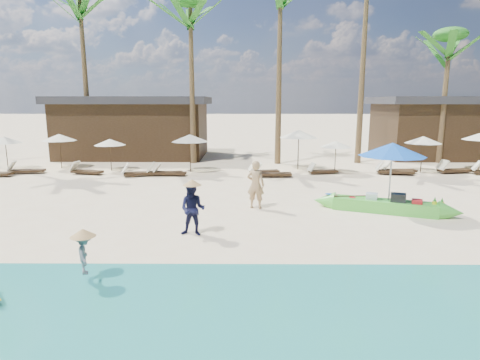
{
  "coord_description": "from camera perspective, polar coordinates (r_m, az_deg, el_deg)",
  "views": [
    {
      "loc": [
        -0.09,
        -11.83,
        3.97
      ],
      "look_at": [
        -0.2,
        2.0,
        1.25
      ],
      "focal_mm": 30.0,
      "sensor_mm": 36.0,
      "label": 1
    }
  ],
  "objects": [
    {
      "name": "wet_sand_strip",
      "position": [
        7.9,
        1.09,
        -19.03
      ],
      "size": [
        240.0,
        4.5,
        0.01
      ],
      "primitive_type": "cube",
      "color": "tan",
      "rests_on": "ground"
    },
    {
      "name": "palm_4",
      "position": [
        26.52,
        5.75,
        22.98
      ],
      "size": [
        2.08,
        2.08,
        11.7
      ],
      "color": "brown",
      "rests_on": "ground"
    },
    {
      "name": "pavilion_east",
      "position": [
        32.59,
        26.28,
        6.85
      ],
      "size": [
        8.8,
        6.6,
        4.3
      ],
      "color": "#322214",
      "rests_on": "ground"
    },
    {
      "name": "resort_parasol_3",
      "position": [
        26.38,
        -24.33,
        5.54
      ],
      "size": [
        2.01,
        2.01,
        2.07
      ],
      "color": "#322214",
      "rests_on": "ground"
    },
    {
      "name": "resort_parasol_4",
      "position": [
        24.4,
        -18.03,
        5.14
      ],
      "size": [
        1.79,
        1.79,
        1.85
      ],
      "color": "#322214",
      "rests_on": "ground"
    },
    {
      "name": "palm_2",
      "position": [
        29.3,
        -21.69,
        20.6
      ],
      "size": [
        2.08,
        2.08,
        11.33
      ],
      "color": "brown",
      "rests_on": "ground"
    },
    {
      "name": "lounger_6_left",
      "position": [
        22.32,
        3.17,
        1.35
      ],
      "size": [
        1.79,
        0.87,
        0.58
      ],
      "rotation": [
        0.0,
        0.0,
        0.21
      ],
      "color": "#322214",
      "rests_on": "ground"
    },
    {
      "name": "resort_parasol_5",
      "position": [
        22.97,
        -7.16,
        5.93
      ],
      "size": [
        2.08,
        2.08,
        2.15
      ],
      "color": "#322214",
      "rests_on": "ground"
    },
    {
      "name": "resort_parasol_7",
      "position": [
        23.01,
        13.49,
        5.0
      ],
      "size": [
        1.77,
        1.77,
        1.82
      ],
      "color": "#322214",
      "rests_on": "ground"
    },
    {
      "name": "lounger_7_left",
      "position": [
        22.75,
        11.48,
        1.32
      ],
      "size": [
        1.74,
        0.84,
        0.57
      ],
      "rotation": [
        0.0,
        0.0,
        0.2
      ],
      "color": "#322214",
      "rests_on": "ground"
    },
    {
      "name": "vendor_yellow",
      "position": [
        9.68,
        -21.25,
        -9.77
      ],
      "size": [
        0.53,
        0.68,
        0.93
      ],
      "primitive_type": "imported",
      "rotation": [
        0.0,
        0.0,
        1.93
      ],
      "color": "gray",
      "rests_on": "ground"
    },
    {
      "name": "green_canoe",
      "position": [
        15.54,
        19.82,
        -3.43
      ],
      "size": [
        5.5,
        2.44,
        0.73
      ],
      "rotation": [
        0.0,
        0.0,
        -0.37
      ],
      "color": "green",
      "rests_on": "ground"
    },
    {
      "name": "lounger_3_left",
      "position": [
        25.41,
        -28.27,
        1.27
      ],
      "size": [
        1.96,
        0.95,
        0.64
      ],
      "rotation": [
        0.0,
        0.0,
        0.21
      ],
      "color": "#322214",
      "rests_on": "ground"
    },
    {
      "name": "lounger_4_left",
      "position": [
        22.27,
        -14.27,
        1.06
      ],
      "size": [
        1.99,
        1.09,
        0.65
      ],
      "rotation": [
        0.0,
        0.0,
        0.28
      ],
      "color": "#322214",
      "rests_on": "ground"
    },
    {
      "name": "lounger_3_right",
      "position": [
        23.82,
        -21.18,
        1.26
      ],
      "size": [
        1.91,
        0.96,
        0.62
      ],
      "rotation": [
        0.0,
        0.0,
        -0.23
      ],
      "color": "#322214",
      "rests_on": "ground"
    },
    {
      "name": "palm_3",
      "position": [
        26.71,
        -7.04,
        20.96
      ],
      "size": [
        2.08,
        2.08,
        10.52
      ],
      "color": "brown",
      "rests_on": "ground"
    },
    {
      "name": "lounger_8_left",
      "position": [
        24.18,
        21.44,
        1.4
      ],
      "size": [
        1.91,
        0.65,
        0.64
      ],
      "rotation": [
        0.0,
        0.0,
        0.04
      ],
      "color": "#322214",
      "rests_on": "ground"
    },
    {
      "name": "ground",
      "position": [
        12.48,
        0.85,
        -7.44
      ],
      "size": [
        240.0,
        240.0,
        0.0
      ],
      "primitive_type": "plane",
      "color": "beige",
      "rests_on": "ground"
    },
    {
      "name": "vendor_green",
      "position": [
        12.09,
        -6.74,
        -4.18
      ],
      "size": [
        0.85,
        0.71,
        1.6
      ],
      "primitive_type": "imported",
      "rotation": [
        0.0,
        0.0,
        -0.14
      ],
      "color": "#131434",
      "rests_on": "ground"
    },
    {
      "name": "lounger_5_left",
      "position": [
        22.19,
        -10.92,
        1.16
      ],
      "size": [
        1.92,
        0.7,
        0.64
      ],
      "rotation": [
        0.0,
        0.0,
        0.06
      ],
      "color": "#322214",
      "rests_on": "ground"
    },
    {
      "name": "pavilion_west",
      "position": [
        30.43,
        -14.73,
        7.39
      ],
      "size": [
        10.8,
        6.6,
        4.3
      ],
      "color": "#322214",
      "rests_on": "ground"
    },
    {
      "name": "resort_parasol_6",
      "position": [
        23.9,
        8.35,
        6.52
      ],
      "size": [
        2.27,
        2.27,
        2.34
      ],
      "color": "#322214",
      "rests_on": "ground"
    },
    {
      "name": "lounger_7_right",
      "position": [
        23.64,
        20.88,
        1.26
      ],
      "size": [
        2.08,
        0.97,
        0.68
      ],
      "rotation": [
        0.0,
        0.0,
        -0.18
      ],
      "color": "#322214",
      "rests_on": "ground"
    },
    {
      "name": "lounger_4_right",
      "position": [
        22.09,
        -10.17,
        1.09
      ],
      "size": [
        1.78,
        0.67,
        0.59
      ],
      "rotation": [
        0.0,
        0.0,
        -0.08
      ],
      "color": "#322214",
      "rests_on": "ground"
    },
    {
      "name": "resort_parasol_2",
      "position": [
        27.22,
        -30.44,
        4.93
      ],
      "size": [
        1.9,
        1.9,
        1.96
      ],
      "color": "#322214",
      "rests_on": "ground"
    },
    {
      "name": "blue_umbrella",
      "position": [
        15.31,
        20.84,
        4.07
      ],
      "size": [
        2.35,
        2.35,
        2.53
      ],
      "color": "#99999E",
      "rests_on": "ground"
    },
    {
      "name": "lounger_9_left",
      "position": [
        25.5,
        28.05,
        1.35
      ],
      "size": [
        2.08,
        0.96,
        0.68
      ],
      "rotation": [
        0.0,
        0.0,
        0.18
      ],
      "color": "#322214",
      "rests_on": "ground"
    },
    {
      "name": "resort_parasol_8",
      "position": [
        24.79,
        24.6,
        5.22
      ],
      "size": [
        2.0,
        2.0,
        2.06
      ],
      "color": "#322214",
      "rests_on": "ground"
    },
    {
      "name": "palm_6",
      "position": [
        29.51,
        27.57,
        15.89
      ],
      "size": [
        2.08,
        2.08,
        8.51
      ],
      "color": "brown",
      "rests_on": "ground"
    },
    {
      "name": "lounger_6_right",
      "position": [
        21.44,
        4.41,
        1.01
      ],
      "size": [
        1.98,
        0.61,
        0.67
      ],
      "rotation": [
        0.0,
        0.0,
        0.0
      ],
      "color": "#322214",
      "rests_on": "ground"
    },
    {
      "name": "tourist",
      "position": [
        15.01,
        2.24,
        -0.67
      ],
      "size": [
        0.75,
        0.59,
        1.82
      ],
      "primitive_type": "imported",
      "rotation": [
        0.0,
        0.0,
        2.88
      ],
      "color": "tan",
      "rests_on": "ground"
    }
  ]
}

